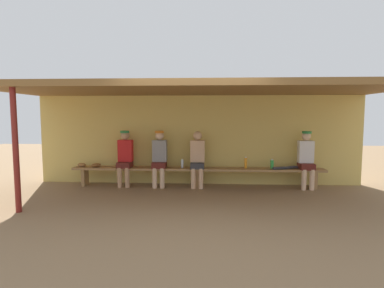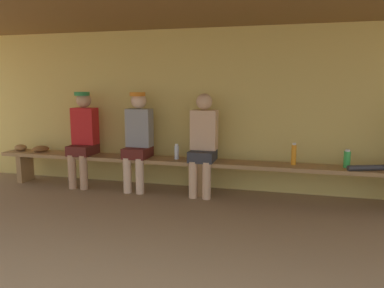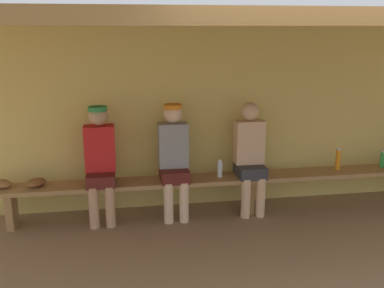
% 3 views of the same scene
% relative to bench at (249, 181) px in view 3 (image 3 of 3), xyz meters
% --- Properties ---
extents(ground_plane, '(24.00, 24.00, 0.00)m').
position_rel_bench_xyz_m(ground_plane, '(0.00, -1.55, -0.39)').
color(ground_plane, '#8C6D4C').
extents(back_wall, '(8.00, 0.20, 2.20)m').
position_rel_bench_xyz_m(back_wall, '(0.00, 0.45, 0.71)').
color(back_wall, '#D8BC60').
rests_on(back_wall, ground).
extents(dugout_roof, '(8.00, 2.80, 0.12)m').
position_rel_bench_xyz_m(dugout_roof, '(0.00, -0.85, 1.87)').
color(dugout_roof, brown).
rests_on(dugout_roof, back_wall).
extents(bench, '(6.00, 0.36, 0.46)m').
position_rel_bench_xyz_m(bench, '(0.00, 0.00, 0.00)').
color(bench, '#9E7547').
rests_on(bench, ground).
extents(player_in_blue, '(0.34, 0.42, 1.34)m').
position_rel_bench_xyz_m(player_in_blue, '(0.01, 0.00, 0.34)').
color(player_in_blue, '#333338').
rests_on(player_in_blue, ground).
extents(player_rightmost, '(0.34, 0.42, 1.34)m').
position_rel_bench_xyz_m(player_rightmost, '(-0.91, 0.00, 0.36)').
color(player_rightmost, '#591E19').
rests_on(player_rightmost, ground).
extents(player_shirtless_tan, '(0.34, 0.42, 1.34)m').
position_rel_bench_xyz_m(player_shirtless_tan, '(-1.74, 0.00, 0.36)').
color(player_shirtless_tan, '#591E19').
rests_on(player_shirtless_tan, ground).
extents(water_bottle_green, '(0.06, 0.06, 0.21)m').
position_rel_bench_xyz_m(water_bottle_green, '(-0.36, 0.01, 0.17)').
color(water_bottle_green, silver).
rests_on(water_bottle_green, bench).
extents(water_bottle_orange, '(0.08, 0.08, 0.22)m').
position_rel_bench_xyz_m(water_bottle_orange, '(1.77, 0.04, 0.18)').
color(water_bottle_orange, green).
rests_on(water_bottle_orange, bench).
extents(water_bottle_blue, '(0.06, 0.06, 0.27)m').
position_rel_bench_xyz_m(water_bottle_blue, '(1.16, 0.04, 0.20)').
color(water_bottle_blue, orange).
rests_on(water_bottle_blue, bench).
extents(baseball_glove_tan, '(0.29, 0.29, 0.09)m').
position_rel_bench_xyz_m(baseball_glove_tan, '(-2.47, 0.01, 0.12)').
color(baseball_glove_tan, brown).
rests_on(baseball_glove_tan, bench).
extents(baseball_glove_worn, '(0.29, 0.27, 0.09)m').
position_rel_bench_xyz_m(baseball_glove_worn, '(-2.83, 0.03, 0.12)').
color(baseball_glove_worn, olive).
rests_on(baseball_glove_worn, bench).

